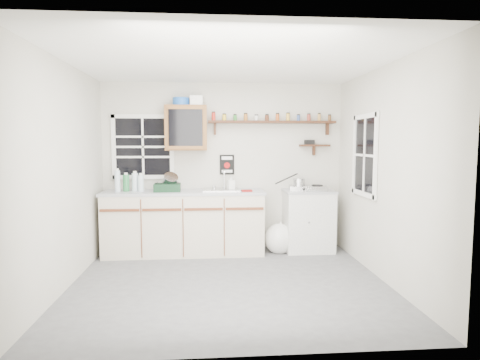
{
  "coord_description": "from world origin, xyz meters",
  "views": [
    {
      "loc": [
        -0.22,
        -4.48,
        1.61
      ],
      "look_at": [
        0.17,
        0.55,
        1.14
      ],
      "focal_mm": 30.0,
      "sensor_mm": 36.0,
      "label": 1
    }
  ],
  "objects_px": {
    "right_cabinet": "(308,220)",
    "spice_shelf": "(271,121)",
    "dish_rack": "(168,185)",
    "hotplate": "(308,188)",
    "upper_cabinet": "(186,128)",
    "main_cabinet": "(184,222)"
  },
  "relations": [
    {
      "from": "right_cabinet",
      "to": "spice_shelf",
      "type": "relative_size",
      "value": 0.48
    },
    {
      "from": "upper_cabinet",
      "to": "spice_shelf",
      "type": "distance_m",
      "value": 1.27
    },
    {
      "from": "dish_rack",
      "to": "hotplate",
      "type": "xyz_separation_m",
      "value": [
        2.04,
        0.04,
        -0.06
      ]
    },
    {
      "from": "right_cabinet",
      "to": "upper_cabinet",
      "type": "distance_m",
      "value": 2.26
    },
    {
      "from": "spice_shelf",
      "to": "hotplate",
      "type": "distance_m",
      "value": 1.13
    },
    {
      "from": "dish_rack",
      "to": "hotplate",
      "type": "relative_size",
      "value": 0.66
    },
    {
      "from": "spice_shelf",
      "to": "dish_rack",
      "type": "bearing_deg",
      "value": -170.81
    },
    {
      "from": "upper_cabinet",
      "to": "spice_shelf",
      "type": "bearing_deg",
      "value": 3.14
    },
    {
      "from": "right_cabinet",
      "to": "spice_shelf",
      "type": "bearing_deg",
      "value": 160.78
    },
    {
      "from": "right_cabinet",
      "to": "upper_cabinet",
      "type": "relative_size",
      "value": 1.4
    },
    {
      "from": "upper_cabinet",
      "to": "spice_shelf",
      "type": "xyz_separation_m",
      "value": [
        1.26,
        0.07,
        0.1
      ]
    },
    {
      "from": "spice_shelf",
      "to": "main_cabinet",
      "type": "bearing_deg",
      "value": -170.67
    },
    {
      "from": "right_cabinet",
      "to": "hotplate",
      "type": "xyz_separation_m",
      "value": [
        -0.01,
        -0.02,
        0.49
      ]
    },
    {
      "from": "right_cabinet",
      "to": "upper_cabinet",
      "type": "height_order",
      "value": "upper_cabinet"
    },
    {
      "from": "main_cabinet",
      "to": "spice_shelf",
      "type": "xyz_separation_m",
      "value": [
        1.3,
        0.21,
        1.47
      ]
    },
    {
      "from": "spice_shelf",
      "to": "hotplate",
      "type": "height_order",
      "value": "spice_shelf"
    },
    {
      "from": "right_cabinet",
      "to": "upper_cabinet",
      "type": "bearing_deg",
      "value": 176.24
    },
    {
      "from": "hotplate",
      "to": "main_cabinet",
      "type": "bearing_deg",
      "value": -172.72
    },
    {
      "from": "right_cabinet",
      "to": "spice_shelf",
      "type": "xyz_separation_m",
      "value": [
        -0.54,
        0.19,
        1.47
      ]
    },
    {
      "from": "upper_cabinet",
      "to": "hotplate",
      "type": "distance_m",
      "value": 2.0
    },
    {
      "from": "right_cabinet",
      "to": "upper_cabinet",
      "type": "xyz_separation_m",
      "value": [
        -1.8,
        0.12,
        1.37
      ]
    },
    {
      "from": "hotplate",
      "to": "upper_cabinet",
      "type": "bearing_deg",
      "value": -177.32
    }
  ]
}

